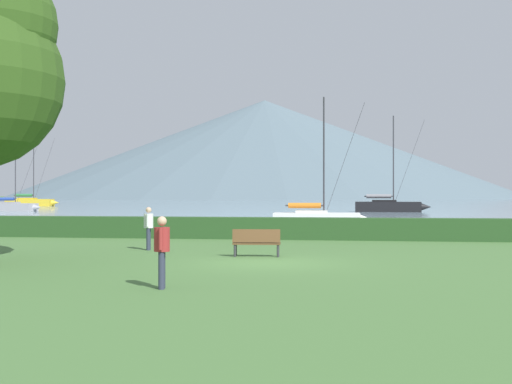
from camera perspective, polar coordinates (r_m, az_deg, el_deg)
The scene contains 11 objects.
ground_plane at distance 20.81m, azimuth 0.91°, elevation -6.12°, with size 1000.00×1000.00×0.00m, color #477038.
harbor_water at distance 157.55m, azimuth 7.67°, elevation -0.94°, with size 320.00×246.00×0.00m, color gray.
hedge_line at distance 31.67m, azimuth 3.61°, elevation -3.14°, with size 80.00×1.20×1.03m, color #284C23.
sailboat_slip_0 at distance 122.91m, azimuth -18.78°, elevation -0.80°, with size 9.28×3.55×12.47m.
sailboat_slip_1 at distance 88.04m, azimuth -20.18°, elevation -1.17°, with size 7.26×2.53×8.27m.
sailboat_slip_2 at distance 44.28m, azimuth 5.33°, elevation -2.24°, with size 6.63×2.20×8.59m.
sailboat_slip_5 at distance 81.12m, azimuth 11.33°, elevation -1.16°, with size 8.93×2.81×11.52m.
park_bench_near_path at distance 22.80m, azimuth 0.04°, elevation -4.25°, with size 1.67×0.61×0.95m.
person_seated_viewer at distance 25.82m, azimuth -9.20°, elevation -2.79°, with size 0.36×0.56×1.65m.
person_standing_walker at distance 15.28m, azimuth -8.08°, elevation -4.61°, with size 0.36×0.56×1.65m.
distant_hill_central_peak at distance 351.82m, azimuth 0.75°, elevation 3.70°, with size 262.80×262.80×51.71m, color slate.
Camera 1 is at (2.80, -20.51, 2.16)m, focal length 46.63 mm.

